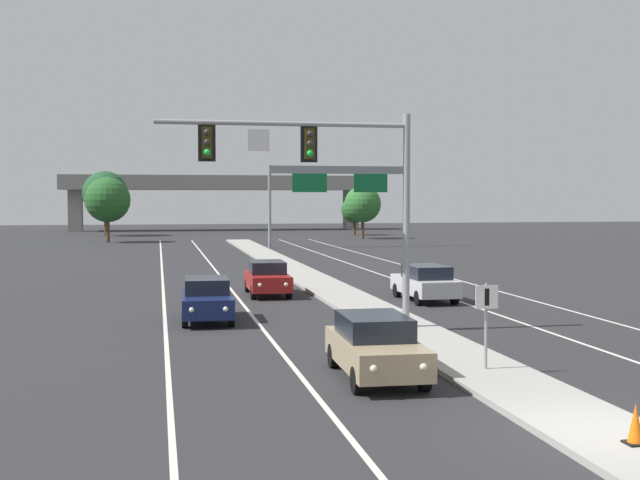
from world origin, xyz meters
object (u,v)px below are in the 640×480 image
highway_sign_gantry (340,180)px  car_oncoming_red (267,278)px  car_oncoming_navy (207,299)px  car_oncoming_tan (375,346)px  tree_far_left_a (105,194)px  overhead_signal_mast (327,172)px  tree_far_right_a (355,210)px  car_receding_silver (425,282)px  median_sign_post (486,313)px  tree_far_left_b (108,200)px  tree_far_right_b (363,204)px  traffic_cone_median_nose (635,424)px

highway_sign_gantry → car_oncoming_red: bearing=-107.6°
car_oncoming_navy → highway_sign_gantry: (14.68, 43.56, 5.34)m
car_oncoming_tan → tree_far_left_a: (-11.46, 81.42, 4.23)m
overhead_signal_mast → tree_far_right_a: 73.33m
car_oncoming_navy → car_receding_silver: size_ratio=1.00×
highway_sign_gantry → median_sign_post: bearing=-98.6°
car_oncoming_tan → tree_far_left_b: bearing=98.8°
median_sign_post → car_oncoming_red: bearing=100.1°
median_sign_post → car_oncoming_tan: bearing=177.5°
car_receding_silver → highway_sign_gantry: size_ratio=0.34×
car_oncoming_tan → highway_sign_gantry: (11.10, 54.15, 5.34)m
tree_far_right_a → tree_far_left_b: bearing=-158.2°
overhead_signal_mast → car_oncoming_red: (-0.53, 11.24, -4.56)m
car_oncoming_navy → car_receding_silver: bearing=22.7°
median_sign_post → tree_far_right_a: (15.32, 78.09, 1.49)m
car_receding_silver → tree_far_right_b: bearing=78.8°
car_oncoming_red → traffic_cone_median_nose: bearing=-82.4°
median_sign_post → tree_far_right_a: size_ratio=0.47×
traffic_cone_median_nose → tree_far_right_b: 77.16m
car_oncoming_navy → tree_far_right_a: (21.79, 67.37, 2.26)m
car_oncoming_navy → car_receding_silver: same height
median_sign_post → tree_far_left_a: bearing=100.0°
car_receding_silver → median_sign_post: bearing=-102.6°
car_oncoming_tan → tree_far_left_a: bearing=98.0°
overhead_signal_mast → tree_far_right_a: overhead_signal_mast is taller
overhead_signal_mast → median_sign_post: size_ratio=3.85×
overhead_signal_mast → car_oncoming_navy: 6.96m
overhead_signal_mast → car_receding_silver: 10.83m
tree_far_left_a → tree_far_left_b: (1.13, -14.85, -0.71)m
tree_far_left_b → overhead_signal_mast: bearing=-80.0°
tree_far_right_b → car_oncoming_navy: bearing=-109.4°
highway_sign_gantry → tree_far_right_b: size_ratio=2.25×
median_sign_post → traffic_cone_median_nose: median_sign_post is taller
tree_far_right_b → car_oncoming_tan: bearing=-103.8°
car_oncoming_red → car_receding_silver: (6.54, -3.47, 0.00)m
tree_far_right_a → car_oncoming_red: bearing=-107.2°
overhead_signal_mast → car_oncoming_red: bearing=92.7°
overhead_signal_mast → car_receding_silver: overhead_signal_mast is taller
car_receding_silver → tree_far_left_b: (-16.52, 51.89, 3.52)m
car_oncoming_red → tree_far_left_b: (-9.98, 48.42, 3.52)m
highway_sign_gantry → tree_far_left_b: (-21.42, 12.42, -1.82)m
car_oncoming_navy → tree_far_left_a: tree_far_left_a is taller
tree_far_right_a → highway_sign_gantry: bearing=-106.6°
tree_far_right_b → car_oncoming_red: bearing=-108.8°
overhead_signal_mast → car_oncoming_navy: (-3.76, 3.67, -4.56)m
car_oncoming_navy → tree_far_right_b: (20.57, 58.44, 3.02)m
median_sign_post → car_oncoming_navy: (-6.48, 10.72, -0.77)m
overhead_signal_mast → car_oncoming_tan: bearing=-91.5°
highway_sign_gantry → tree_far_right_b: highway_sign_gantry is taller
median_sign_post → overhead_signal_mast: bearing=111.1°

